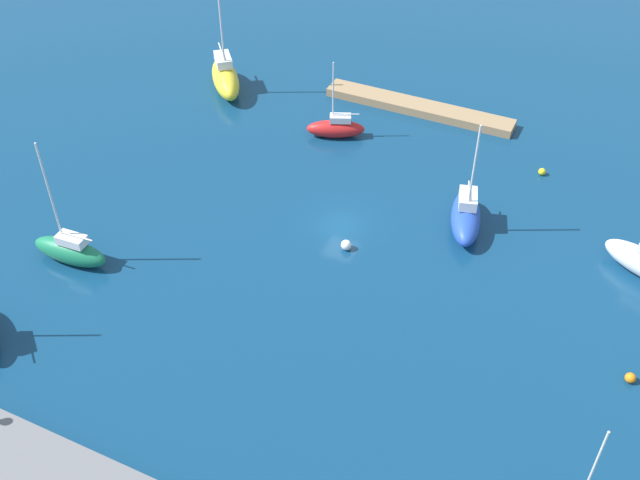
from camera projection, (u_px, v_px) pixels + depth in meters
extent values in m
plane|color=navy|center=(341.00, 225.00, 59.28)|extent=(160.00, 160.00, 0.00)
cube|color=#997A56|center=(419.00, 107.00, 72.07)|extent=(18.36, 2.32, 0.80)
ellipsoid|color=red|center=(336.00, 129.00, 68.44)|extent=(5.50, 3.64, 1.61)
cube|color=silver|center=(340.00, 118.00, 67.71)|extent=(2.14, 1.68, 0.61)
cylinder|color=silver|center=(333.00, 93.00, 66.03)|extent=(0.13, 0.13, 5.81)
cylinder|color=silver|center=(346.00, 114.00, 67.40)|extent=(2.22, 1.04, 0.10)
cylinder|color=silver|center=(589.00, 479.00, 35.87)|extent=(0.12, 0.12, 7.60)
ellipsoid|color=#2347B2|center=(466.00, 218.00, 58.35)|extent=(4.00, 6.88, 2.05)
cube|color=silver|center=(468.00, 199.00, 57.79)|extent=(1.96, 2.63, 0.87)
cylinder|color=silver|center=(474.00, 170.00, 54.98)|extent=(0.16, 0.16, 7.53)
cylinder|color=silver|center=(469.00, 190.00, 57.66)|extent=(0.79, 2.30, 0.12)
ellipsoid|color=#19724C|center=(70.00, 252.00, 55.48)|extent=(6.13, 2.22, 1.90)
cube|color=silver|center=(72.00, 240.00, 54.49)|extent=(2.23, 1.25, 0.69)
cylinder|color=silver|center=(50.00, 194.00, 52.18)|extent=(0.14, 0.14, 8.46)
cylinder|color=silver|center=(77.00, 236.00, 54.02)|extent=(2.66, 0.28, 0.12)
ellipsoid|color=yellow|center=(226.00, 79.00, 74.42)|extent=(6.65, 7.33, 2.65)
cube|color=silver|center=(223.00, 60.00, 73.72)|extent=(2.84, 3.01, 0.86)
cylinder|color=silver|center=(220.00, 18.00, 69.92)|extent=(0.18, 0.18, 10.31)
cylinder|color=silver|center=(221.00, 51.00, 73.91)|extent=(2.34, 2.79, 0.14)
sphere|color=orange|center=(630.00, 378.00, 47.32)|extent=(0.68, 0.68, 0.68)
sphere|color=yellow|center=(542.00, 172.00, 64.22)|extent=(0.62, 0.62, 0.62)
sphere|color=white|center=(346.00, 245.00, 56.86)|extent=(0.80, 0.80, 0.80)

